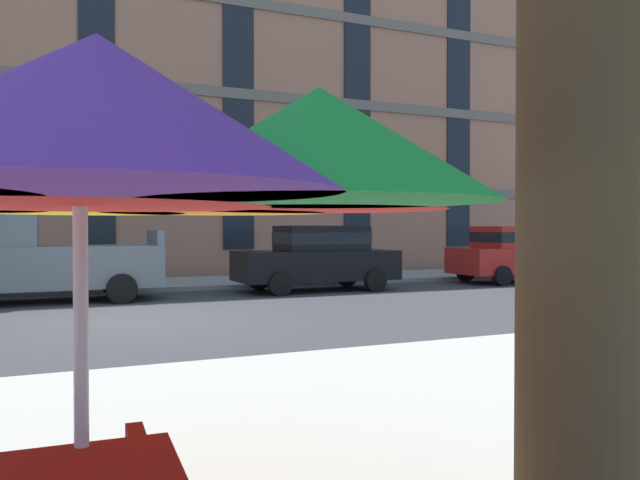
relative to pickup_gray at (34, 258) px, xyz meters
The scene contains 7 objects.
ground_plane 4.20m from the pickup_gray, 65.23° to the right, with size 120.00×120.00×0.00m, color #38383A.
sidewalk_far 3.67m from the pickup_gray, 61.15° to the left, with size 56.00×3.60×0.12m, color gray.
apartment_building 14.28m from the pickup_gray, 81.40° to the left, with size 41.65×12.08×19.20m.
pickup_gray is the anchor object (origin of this frame).
sedan_black 7.06m from the pickup_gray, ahead, with size 4.40×1.98×1.78m.
sedan_red 13.98m from the pickup_gray, ahead, with size 4.40×1.98×1.78m.
patio_umbrella 12.74m from the pickup_gray, 87.77° to the right, with size 3.38×3.38×2.25m.
Camera 1 is at (-1.32, -11.71, 1.67)m, focal length 34.43 mm.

